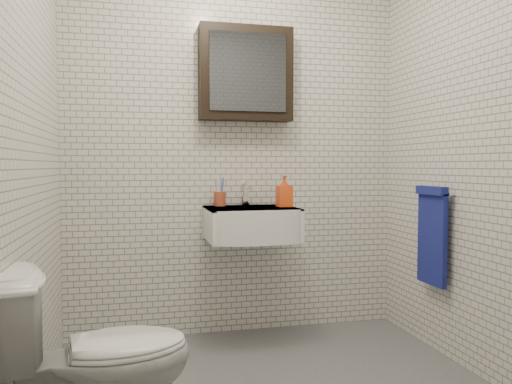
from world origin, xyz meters
TOP-DOWN VIEW (x-y plane):
  - room_shell at (0.00, 0.00)m, footprint 2.22×2.02m
  - washbasin at (0.05, 0.73)m, footprint 0.55×0.50m
  - faucet at (0.05, 0.93)m, footprint 0.06×0.20m
  - mirror_cabinet at (0.05, 0.93)m, footprint 0.60×0.15m
  - towel_rail at (1.04, 0.35)m, footprint 0.09×0.30m
  - toothbrush_cup at (-0.12, 0.94)m, footprint 0.09×0.09m
  - soap_bottle at (0.27, 0.78)m, footprint 0.09×0.09m
  - toilet at (-0.80, -0.28)m, footprint 0.78×0.52m

SIDE VIEW (x-z plane):
  - toilet at x=-0.80m, z-range 0.00..0.73m
  - towel_rail at x=1.04m, z-range 0.43..1.01m
  - washbasin at x=0.05m, z-range 0.66..0.86m
  - toothbrush_cup at x=-0.12m, z-range 0.80..1.00m
  - faucet at x=0.05m, z-range 0.84..0.99m
  - soap_bottle at x=0.27m, z-range 0.85..1.05m
  - room_shell at x=0.00m, z-range 0.21..2.72m
  - mirror_cabinet at x=0.05m, z-range 1.40..2.00m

